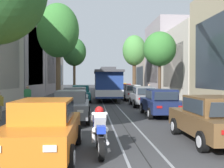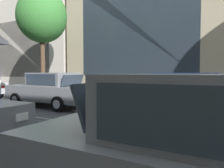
{
  "view_description": "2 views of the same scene",
  "coord_description": "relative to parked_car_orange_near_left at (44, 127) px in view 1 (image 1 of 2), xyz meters",
  "views": [
    {
      "loc": [
        -1.43,
        -5.27,
        2.17
      ],
      "look_at": [
        0.1,
        16.45,
        1.78
      ],
      "focal_mm": 43.9,
      "sensor_mm": 36.0,
      "label": 1
    },
    {
      "loc": [
        -4.81,
        9.03,
        1.6
      ],
      "look_at": [
        2.65,
        13.2,
        1.13
      ],
      "focal_mm": 34.89,
      "sensor_mm": 36.0,
      "label": 2
    }
  ],
  "objects": [
    {
      "name": "parked_car_grey_second_left",
      "position": [
        0.27,
        6.42,
        0.0
      ],
      "size": [
        2.02,
        4.37,
        1.58
      ],
      "color": "slate",
      "rests_on": "ground"
    },
    {
      "name": "parked_car_silver_fourth_right",
      "position": [
        5.42,
        20.42,
        0.0
      ],
      "size": [
        2.08,
        4.4,
        1.58
      ],
      "color": "#B7B7BC",
      "rests_on": "ground"
    },
    {
      "name": "ground_plane",
      "position": [
        2.83,
        19.36,
        -0.8
      ],
      "size": [
        160.0,
        160.0,
        0.0
      ],
      "primitive_type": "plane",
      "color": "#38383A"
    },
    {
      "name": "pedestrian_crossing_far",
      "position": [
        7.9,
        23.54,
        0.12
      ],
      "size": [
        0.55,
        0.42,
        1.62
      ],
      "color": "#282D38",
      "rests_on": "ground"
    },
    {
      "name": "parked_car_navy_second_right",
      "position": [
        5.39,
        7.95,
        0.0
      ],
      "size": [
        2.07,
        4.39,
        1.58
      ],
      "color": "#19234C",
      "rests_on": "ground"
    },
    {
      "name": "street_tree_kerb_right_mid",
      "position": [
        7.46,
        31.97,
        5.5
      ],
      "size": [
        3.41,
        3.53,
        8.62
      ],
      "color": "#4C3826",
      "rests_on": "ground"
    },
    {
      "name": "building_facade_left",
      "position": [
        -7.49,
        21.46,
        3.99
      ],
      "size": [
        5.63,
        54.53,
        10.46
      ],
      "color": "beige",
      "rests_on": "ground"
    },
    {
      "name": "parked_car_red_fifth_right",
      "position": [
        5.46,
        27.24,
        0.0
      ],
      "size": [
        2.08,
        4.39,
        1.58
      ],
      "color": "red",
      "rests_on": "ground"
    },
    {
      "name": "cable_car_trolley",
      "position": [
        2.83,
        19.32,
        0.86
      ],
      "size": [
        2.58,
        9.14,
        3.28
      ],
      "color": "navy",
      "rests_on": "ground"
    },
    {
      "name": "street_tree_kerb_right_second",
      "position": [
        7.41,
        16.47,
        4.07
      ],
      "size": [
        2.94,
        2.94,
        6.46
      ],
      "color": "#4C3826",
      "rests_on": "ground"
    },
    {
      "name": "parked_car_teal_fourth_left",
      "position": [
        0.26,
        18.24,
        0.0
      ],
      "size": [
        2.06,
        4.39,
        1.58
      ],
      "color": "#196B70",
      "rests_on": "ground"
    },
    {
      "name": "parked_car_grey_mid_right",
      "position": [
        5.46,
        13.85,
        0.0
      ],
      "size": [
        2.08,
        4.4,
        1.58
      ],
      "color": "slate",
      "rests_on": "ground"
    },
    {
      "name": "trolley_track_rails",
      "position": [
        2.83,
        22.84,
        -0.79
      ],
      "size": [
        1.14,
        62.83,
        0.01
      ],
      "color": "gray",
      "rests_on": "ground"
    },
    {
      "name": "parked_car_grey_mid_left",
      "position": [
        0.13,
        12.13,
        0.0
      ],
      "size": [
        2.09,
        4.4,
        1.58
      ],
      "color": "slate",
      "rests_on": "ground"
    },
    {
      "name": "pedestrian_on_left_pavement",
      "position": [
        -3.56,
        13.35,
        0.13
      ],
      "size": [
        0.55,
        0.28,
        1.65
      ],
      "color": "slate",
      "rests_on": "ground"
    },
    {
      "name": "parked_car_orange_near_left",
      "position": [
        0.0,
        0.0,
        0.0
      ],
      "size": [
        2.05,
        4.38,
        1.58
      ],
      "color": "orange",
      "rests_on": "ground"
    },
    {
      "name": "street_tree_kerb_left_mid",
      "position": [
        -1.33,
        32.86,
        5.34
      ],
      "size": [
        3.51,
        3.23,
        8.27
      ],
      "color": "brown",
      "rests_on": "ground"
    },
    {
      "name": "street_tree_kerb_left_second",
      "position": [
        -1.54,
        15.62,
        5.43
      ],
      "size": [
        3.55,
        3.18,
        8.59
      ],
      "color": "brown",
      "rests_on": "ground"
    },
    {
      "name": "building_facade_right",
      "position": [
        12.65,
        21.49,
        3.8
      ],
      "size": [
        5.02,
        54.53,
        10.9
      ],
      "color": "tan",
      "rests_on": "ground"
    },
    {
      "name": "parked_car_yellow_sixth_right",
      "position": [
        5.64,
        33.58,
        0.0
      ],
      "size": [
        2.01,
        4.36,
        1.58
      ],
      "color": "gold",
      "rests_on": "ground"
    },
    {
      "name": "motorcycle_with_rider",
      "position": [
        1.59,
        0.07,
        -0.15
      ],
      "size": [
        0.56,
        1.99,
        1.37
      ],
      "color": "black",
      "rests_on": "ground"
    },
    {
      "name": "parked_car_brown_near_right",
      "position": [
        5.5,
        1.29,
        0.0
      ],
      "size": [
        2.01,
        4.36,
        1.58
      ],
      "color": "brown",
      "rests_on": "ground"
    }
  ]
}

